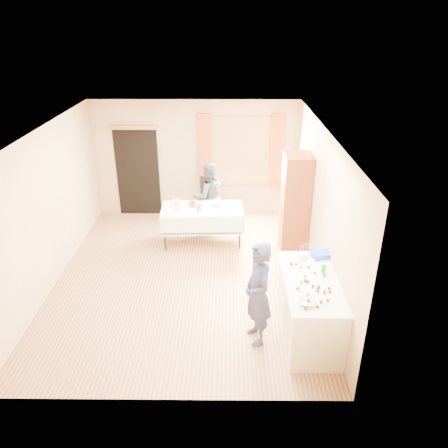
{
  "coord_description": "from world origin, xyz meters",
  "views": [
    {
      "loc": [
        0.72,
        -6.57,
        4.21
      ],
      "look_at": [
        0.66,
        0.0,
        1.04
      ],
      "focal_mm": 35.0,
      "sensor_mm": 36.0,
      "label": 1
    }
  ],
  "objects_px": {
    "girl": "(258,294)",
    "woman": "(208,196)",
    "party_table": "(202,222)",
    "chair": "(207,208)",
    "counter": "(310,308)",
    "cabinet": "(295,205)"
  },
  "relations": [
    {
      "from": "chair",
      "to": "counter",
      "type": "bearing_deg",
      "value": -46.85
    },
    {
      "from": "girl",
      "to": "woman",
      "type": "distance_m",
      "value": 3.72
    },
    {
      "from": "counter",
      "to": "girl",
      "type": "height_order",
      "value": "girl"
    },
    {
      "from": "counter",
      "to": "girl",
      "type": "bearing_deg",
      "value": -170.38
    },
    {
      "from": "party_table",
      "to": "girl",
      "type": "xyz_separation_m",
      "value": [
        0.92,
        -2.96,
        0.33
      ]
    },
    {
      "from": "party_table",
      "to": "chair",
      "type": "distance_m",
      "value": 1.1
    },
    {
      "from": "cabinet",
      "to": "girl",
      "type": "relative_size",
      "value": 1.26
    },
    {
      "from": "cabinet",
      "to": "woman",
      "type": "bearing_deg",
      "value": 148.87
    },
    {
      "from": "cabinet",
      "to": "chair",
      "type": "bearing_deg",
      "value": 140.77
    },
    {
      "from": "woman",
      "to": "chair",
      "type": "bearing_deg",
      "value": -98.36
    },
    {
      "from": "chair",
      "to": "woman",
      "type": "relative_size",
      "value": 0.66
    },
    {
      "from": "party_table",
      "to": "woman",
      "type": "bearing_deg",
      "value": 79.35
    },
    {
      "from": "chair",
      "to": "girl",
      "type": "relative_size",
      "value": 0.62
    },
    {
      "from": "cabinet",
      "to": "counter",
      "type": "xyz_separation_m",
      "value": [
        -0.1,
        -2.49,
        -0.52
      ]
    },
    {
      "from": "cabinet",
      "to": "woman",
      "type": "distance_m",
      "value": 1.97
    },
    {
      "from": "cabinet",
      "to": "girl",
      "type": "distance_m",
      "value": 2.76
    },
    {
      "from": "counter",
      "to": "party_table",
      "type": "relative_size",
      "value": 0.99
    },
    {
      "from": "counter",
      "to": "girl",
      "type": "relative_size",
      "value": 1.06
    },
    {
      "from": "counter",
      "to": "chair",
      "type": "distance_m",
      "value": 4.25
    },
    {
      "from": "party_table",
      "to": "cabinet",
      "type": "bearing_deg",
      "value": -13.21
    },
    {
      "from": "counter",
      "to": "party_table",
      "type": "bearing_deg",
      "value": 120.61
    },
    {
      "from": "cabinet",
      "to": "chair",
      "type": "distance_m",
      "value": 2.35
    }
  ]
}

